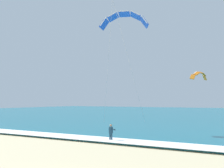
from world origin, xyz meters
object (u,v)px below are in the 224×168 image
Objects in this scene: kite_primary at (124,19)px; surfboard at (111,142)px; kite_distant at (199,75)px; kitesurfer at (111,132)px.

surfboard is at bearing -70.54° from kite_primary.
surfboard is at bearing -93.23° from kite_distant.
surfboard is 0.10× the size of kite_primary.
kite_primary is (-3.12, 8.82, 14.59)m from surfboard.
kite_distant is at bearing 86.77° from surfboard.
kitesurfer reaches higher than surfboard.
kitesurfer is at bearing 84.15° from surfboard.
kitesurfer is 31.17m from kite_distant.
kite_distant reaches higher than surfboard.
kitesurfer is at bearing -93.23° from kite_distant.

